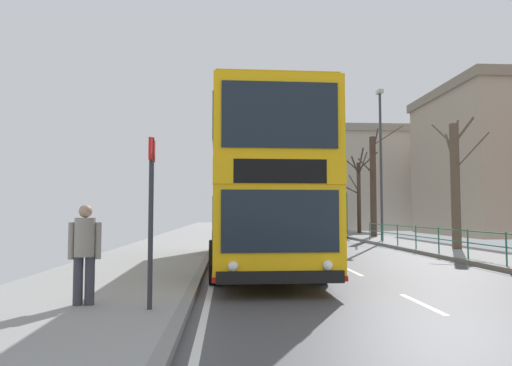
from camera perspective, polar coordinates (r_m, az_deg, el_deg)
name	(u,v)px	position (r m, az deg, el deg)	size (l,w,h in m)	color
ground	(450,341)	(6.84, 22.45, -17.23)	(15.80, 140.00, 0.20)	#47474D
double_decker_bus_main	(256,190)	(14.57, 0.06, -0.91)	(2.98, 11.24, 4.53)	#F4B20F
background_bus_far_lane	(317,213)	(35.22, 7.38, -3.67)	(2.79, 9.24, 2.98)	#19512D
pedestrian_railing_far_kerb	(486,241)	(16.41, 26.04, -6.29)	(0.05, 24.10, 0.98)	#236B4C
pedestrian_companion	(85,248)	(8.49, -20.04, -7.45)	(0.55, 0.37, 1.67)	#383842
bus_stop_sign_near	(151,203)	(7.81, -12.59, -2.40)	(0.08, 0.44, 2.76)	#2D2D33
street_lamp_far_side	(381,154)	(27.36, 14.87, 3.46)	(0.28, 0.60, 8.47)	#38383D
bare_tree_far_00	(358,190)	(36.66, 12.26, -0.87)	(3.44, 2.90, 6.41)	#423328
bare_tree_far_01	(373,185)	(31.63, 14.00, -0.20)	(2.82, 2.70, 7.22)	#423328
bare_tree_far_02	(455,180)	(22.08, 23.00, 0.30)	(1.53, 3.41, 5.85)	brown
background_building_01	(393,181)	(52.10, 16.23, 0.26)	(13.86, 11.97, 10.10)	#B2A899
background_building_02	(505,161)	(40.64, 27.92, 2.36)	(10.54, 11.87, 11.19)	gray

